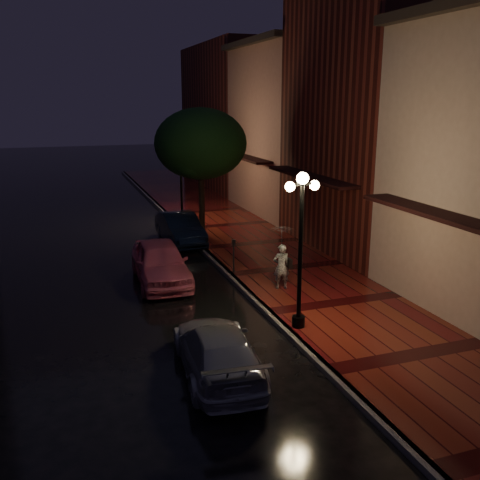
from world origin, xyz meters
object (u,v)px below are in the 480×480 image
object	(u,v)px
streetlamp_far	(181,174)
pink_car	(160,262)
woman_with_umbrella	(282,248)
parking_meter	(234,253)
street_tree	(201,146)
navy_car	(180,228)
streetlamp_near	(301,242)
silver_car	(218,350)

from	to	relation	value
streetlamp_far	pink_car	distance (m)	9.27
woman_with_umbrella	parking_meter	xyz separation A→B (m)	(-1.00, 2.03, -0.65)
street_tree	navy_car	size ratio (longest dim) A/B	1.40
streetlamp_near	street_tree	world-z (taller)	street_tree
woman_with_umbrella	street_tree	bearing A→B (deg)	-77.93
street_tree	parking_meter	distance (m)	6.83
street_tree	woman_with_umbrella	bearing A→B (deg)	-86.14
streetlamp_far	silver_car	world-z (taller)	streetlamp_far
street_tree	pink_car	size ratio (longest dim) A/B	1.33
pink_car	silver_car	size ratio (longest dim) A/B	1.04
pink_car	parking_meter	size ratio (longest dim) A/B	3.44
streetlamp_near	street_tree	bearing A→B (deg)	88.65
streetlamp_near	pink_car	xyz separation A→B (m)	(-2.81, 5.36, -1.86)
pink_car	parking_meter	distance (m)	2.64
street_tree	pink_car	xyz separation A→B (m)	(-3.07, -5.63, -3.50)
woman_with_umbrella	pink_car	bearing A→B (deg)	-24.72
navy_car	pink_car	bearing A→B (deg)	-112.34
streetlamp_far	silver_car	bearing A→B (deg)	-100.27
navy_car	silver_car	size ratio (longest dim) A/B	0.99
streetlamp_far	parking_meter	xyz separation A→B (m)	(-0.20, -8.95, -1.68)
street_tree	navy_car	bearing A→B (deg)	-151.79
pink_car	woman_with_umbrella	bearing A→B (deg)	-30.87
street_tree	streetlamp_far	bearing A→B (deg)	94.91
streetlamp_near	parking_meter	bearing A→B (deg)	92.27
street_tree	woman_with_umbrella	size ratio (longest dim) A/B	2.71
pink_car	streetlamp_far	bearing A→B (deg)	74.04
silver_car	woman_with_umbrella	size ratio (longest dim) A/B	1.96
navy_car	streetlamp_near	bearing A→B (deg)	-86.61
streetlamp_far	pink_car	world-z (taller)	streetlamp_far
streetlamp_near	street_tree	distance (m)	11.12
woman_with_umbrella	streetlamp_near	bearing A→B (deg)	83.44
streetlamp_near	navy_car	xyz separation A→B (m)	(-0.95, 10.34, -1.92)
parking_meter	streetlamp_near	bearing A→B (deg)	-88.96
woman_with_umbrella	parking_meter	bearing A→B (deg)	-55.61
pink_car	navy_car	bearing A→B (deg)	71.58
streetlamp_near	woman_with_umbrella	world-z (taller)	streetlamp_near
navy_car	woman_with_umbrella	bearing A→B (deg)	-78.44
parking_meter	pink_car	bearing A→B (deg)	172.01
navy_car	silver_car	distance (m)	12.04
streetlamp_far	navy_car	distance (m)	4.24
street_tree	navy_car	distance (m)	3.82
street_tree	silver_car	size ratio (longest dim) A/B	1.38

